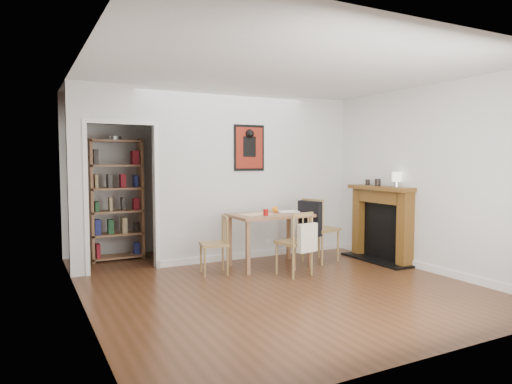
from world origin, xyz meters
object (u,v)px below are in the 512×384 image
orange_fruit (275,209)px  red_glass (266,212)px  chair_right (320,229)px  bookshelf (116,200)px  chair_left (214,245)px  mantel_lamp (397,178)px  ceramic_jar_b (368,182)px  ceramic_jar_a (378,182)px  chair_front (295,243)px  notebook (288,211)px  fireplace (382,221)px  dining_table (270,220)px

orange_fruit → red_glass: bearing=-138.2°
chair_right → bookshelf: (-2.72, 1.63, 0.42)m
chair_left → mantel_lamp: mantel_lamp is taller
chair_right → ceramic_jar_b: bearing=-0.6°
ceramic_jar_a → ceramic_jar_b: size_ratio=1.24×
mantel_lamp → ceramic_jar_a: bearing=95.9°
chair_front → orange_fruit: 0.83m
chair_left → bookshelf: bookshelf is taller
chair_left → ceramic_jar_b: size_ratio=9.11×
chair_left → notebook: size_ratio=2.59×
ceramic_jar_b → fireplace: bearing=-92.0°
dining_table → chair_right: 0.85m
chair_left → mantel_lamp: 2.87m
chair_front → ceramic_jar_a: size_ratio=7.94×
bookshelf → mantel_lamp: size_ratio=8.38×
chair_front → mantel_lamp: size_ratio=3.85×
bookshelf → ceramic_jar_a: (3.59, -1.93, 0.28)m
chair_left → ceramic_jar_a: bearing=-7.7°
chair_right → fireplace: size_ratio=0.79×
red_glass → fireplace: bearing=-8.6°
fireplace → ceramic_jar_a: 0.60m
mantel_lamp → ceramic_jar_a: 0.37m
fireplace → chair_front: bearing=-174.8°
chair_left → chair_front: 1.10m
bookshelf → notebook: bookshelf is taller
chair_front → red_glass: 0.62m
dining_table → notebook: bearing=12.8°
bookshelf → chair_front: bearing=-47.9°
notebook → chair_front: bearing=-114.1°
red_glass → mantel_lamp: mantel_lamp is taller
red_glass → orange_fruit: bearing=41.8°
chair_left → bookshelf: (-1.00, 1.58, 0.53)m
fireplace → notebook: (-1.38, 0.53, 0.17)m
notebook → chair_left: bearing=-174.9°
orange_fruit → ceramic_jar_a: size_ratio=0.82×
chair_right → ceramic_jar_b: (0.93, -0.01, 0.69)m
dining_table → chair_left: (-0.89, -0.03, -0.28)m
bookshelf → ceramic_jar_b: 4.00m
notebook → ceramic_jar_b: (1.40, -0.18, 0.42)m
notebook → mantel_lamp: bearing=-30.8°
red_glass → ceramic_jar_b: size_ratio=1.06×
fireplace → ceramic_jar_b: ceramic_jar_b is taller
chair_left → ceramic_jar_b: (2.65, -0.06, 0.80)m
fireplace → mantel_lamp: mantel_lamp is taller
notebook → mantel_lamp: mantel_lamp is taller
dining_table → ceramic_jar_b: bearing=-3.1°
chair_front → orange_fruit: (0.11, 0.72, 0.38)m
chair_right → notebook: (-0.47, 0.17, 0.28)m
chair_left → chair_right: bearing=-1.8°
red_glass → mantel_lamp: (1.90, -0.58, 0.48)m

